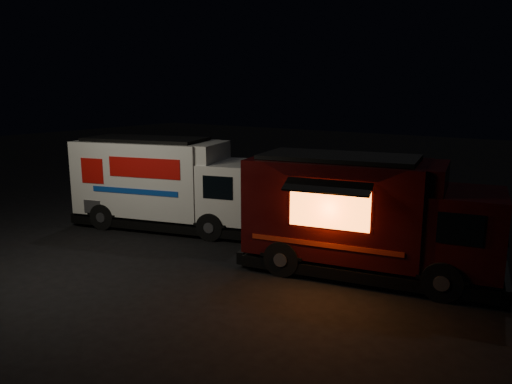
{
  "coord_description": "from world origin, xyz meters",
  "views": [
    {
      "loc": [
        9.3,
        -10.17,
        4.62
      ],
      "look_at": [
        0.71,
        2.0,
        1.53
      ],
      "focal_mm": 35.0,
      "sensor_mm": 36.0,
      "label": 1
    }
  ],
  "objects": [
    {
      "name": "ground",
      "position": [
        0.0,
        0.0,
        0.0
      ],
      "size": [
        80.0,
        80.0,
        0.0
      ],
      "primitive_type": "plane",
      "color": "black",
      "rests_on": "ground"
    },
    {
      "name": "white_truck",
      "position": [
        -2.51,
        1.59,
        1.51
      ],
      "size": [
        7.02,
        4.05,
        3.02
      ],
      "primitive_type": null,
      "rotation": [
        0.0,
        0.0,
        0.29
      ],
      "color": "silver",
      "rests_on": "ground"
    },
    {
      "name": "red_truck",
      "position": [
        4.69,
        1.34,
        1.5
      ],
      "size": [
        6.78,
        3.59,
        3.0
      ],
      "primitive_type": null,
      "rotation": [
        0.0,
        0.0,
        0.2
      ],
      "color": "#360909",
      "rests_on": "ground"
    }
  ]
}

